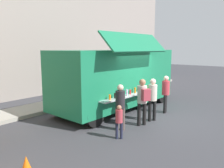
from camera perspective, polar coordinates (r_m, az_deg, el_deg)
The scene contains 10 objects.
ground_plane at distance 9.50m, azimuth 10.32°, elevation -8.25°, with size 60.00×60.00×0.00m, color #38383D.
curb_strip at distance 10.25m, azimuth -25.35°, elevation -7.28°, with size 28.00×1.60×0.15m, color #9E998E.
food_truck_main at distance 10.37m, azimuth 1.21°, elevation 1.81°, with size 6.37×3.13×3.40m.
traffic_cone_orange at distance 5.42m, azimuth -20.83°, elevation -19.29°, with size 0.36×0.36×0.55m, color orange.
trash_bin at distance 14.89m, azimuth 3.20°, elevation 0.07°, with size 0.60×0.60×0.97m, color #2E6335.
customer_front_ordering at distance 8.79m, azimuth 10.23°, elevation -2.99°, with size 0.34×0.34×1.66m.
customer_mid_with_backpack at distance 8.17m, azimuth 7.77°, elevation -3.41°, with size 0.47×0.56×1.71m.
customer_rear_waiting at distance 7.68m, azimuth 2.09°, elevation -4.86°, with size 0.33×0.33×1.60m.
customer_extra_browsing at distance 10.05m, azimuth 13.43°, elevation -1.68°, with size 0.33×0.33×1.63m.
child_near_queue at distance 7.03m, azimuth 1.81°, elevation -8.81°, with size 0.22×0.22×1.08m.
Camera 1 is at (-7.96, -4.38, 2.79)m, focal length 36.10 mm.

